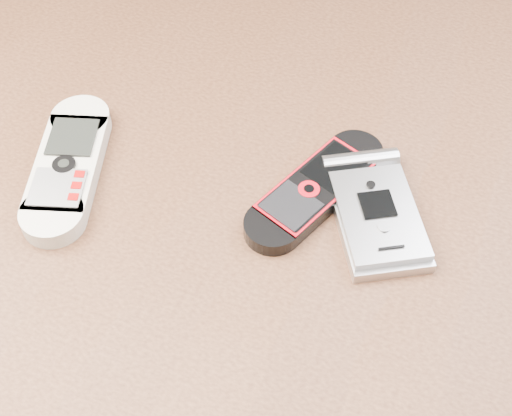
% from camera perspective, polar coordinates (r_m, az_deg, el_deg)
% --- Properties ---
extents(table, '(1.20, 0.80, 0.75)m').
position_cam_1_polar(table, '(0.61, -0.44, -6.54)').
color(table, black).
rests_on(table, ground).
extents(nokia_white, '(0.09, 0.15, 0.02)m').
position_cam_1_polar(nokia_white, '(0.56, -14.83, 3.27)').
color(nokia_white, beige).
rests_on(nokia_white, table).
extents(nokia_black_red, '(0.09, 0.14, 0.01)m').
position_cam_1_polar(nokia_black_red, '(0.53, 4.80, 1.54)').
color(nokia_black_red, black).
rests_on(nokia_black_red, table).
extents(motorola_razr, '(0.11, 0.13, 0.02)m').
position_cam_1_polar(motorola_razr, '(0.52, 9.65, -0.48)').
color(motorola_razr, '#B7B7BC').
rests_on(motorola_razr, table).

